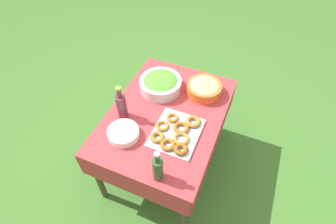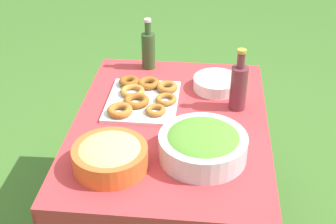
% 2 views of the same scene
% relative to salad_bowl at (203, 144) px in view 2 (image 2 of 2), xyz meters
% --- Properties ---
extents(picnic_table, '(1.18, 0.85, 0.71)m').
position_rel_salad_bowl_xyz_m(picnic_table, '(-0.24, -0.15, -0.16)').
color(picnic_table, '#B73338').
rests_on(picnic_table, ground_plane).
extents(salad_bowl, '(0.35, 0.35, 0.12)m').
position_rel_salad_bowl_xyz_m(salad_bowl, '(0.00, 0.00, 0.00)').
color(salad_bowl, silver).
rests_on(salad_bowl, picnic_table).
extents(pasta_bowl, '(0.29, 0.29, 0.11)m').
position_rel_salad_bowl_xyz_m(pasta_bowl, '(0.10, -0.35, -0.01)').
color(pasta_bowl, '#E05B28').
rests_on(pasta_bowl, picnic_table).
extents(donut_platter, '(0.40, 0.34, 0.05)m').
position_rel_salad_bowl_xyz_m(donut_platter, '(-0.40, -0.30, -0.04)').
color(donut_platter, silver).
rests_on(donut_platter, picnic_table).
extents(plate_stack, '(0.22, 0.22, 0.06)m').
position_rel_salad_bowl_xyz_m(plate_stack, '(-0.55, 0.05, -0.03)').
color(plate_stack, white).
rests_on(plate_stack, picnic_table).
extents(olive_oil_bottle, '(0.07, 0.07, 0.27)m').
position_rel_salad_bowl_xyz_m(olive_oil_bottle, '(-0.75, -0.31, 0.05)').
color(olive_oil_bottle, '#2D4723').
rests_on(olive_oil_bottle, picnic_table).
extents(wine_bottle, '(0.08, 0.08, 0.29)m').
position_rel_salad_bowl_xyz_m(wine_bottle, '(-0.38, 0.14, 0.05)').
color(wine_bottle, maroon).
rests_on(wine_bottle, picnic_table).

